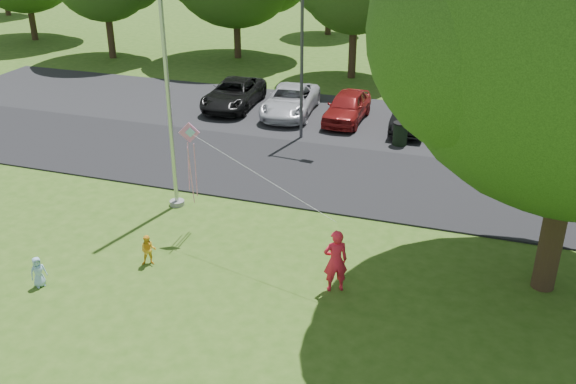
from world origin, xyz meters
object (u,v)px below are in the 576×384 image
(flagpole, at_px, (167,87))
(child_blue, at_px, (38,272))
(trash_can, at_px, (400,134))
(woman, at_px, (336,261))
(kite, at_px, (192,147))
(child_yellow, at_px, (148,250))
(street_lamp, at_px, (308,46))

(flagpole, xyz_separation_m, child_blue, (-1.26, -5.65, -3.72))
(trash_can, xyz_separation_m, woman, (0.11, -11.27, 0.39))
(flagpole, height_order, trash_can, flagpole)
(trash_can, height_order, kite, kite)
(child_yellow, relative_size, kite, 0.18)
(street_lamp, bearing_deg, child_blue, -100.43)
(trash_can, relative_size, woman, 0.57)
(street_lamp, bearing_deg, woman, -64.19)
(child_yellow, relative_size, child_blue, 1.05)
(woman, bearing_deg, trash_can, -116.76)
(flagpole, bearing_deg, kite, -44.96)
(street_lamp, xyz_separation_m, child_yellow, (-1.37, -11.20, -3.60))
(street_lamp, relative_size, child_blue, 7.59)
(child_yellow, distance_m, kite, 3.31)
(trash_can, bearing_deg, street_lamp, -172.52)
(street_lamp, bearing_deg, trash_can, 12.61)
(trash_can, height_order, child_blue, trash_can)
(flagpole, bearing_deg, child_yellow, -74.46)
(flagpole, height_order, child_blue, flagpole)
(street_lamp, xyz_separation_m, kite, (-0.86, -9.02, -1.16))
(trash_can, bearing_deg, woman, -89.42)
(street_lamp, height_order, trash_can, street_lamp)
(child_blue, bearing_deg, kite, -2.40)
(flagpole, distance_m, child_yellow, 5.34)
(street_lamp, distance_m, trash_can, 5.33)
(woman, bearing_deg, child_yellow, -22.67)
(street_lamp, relative_size, child_yellow, 7.23)
(trash_can, relative_size, kite, 0.19)
(flagpole, height_order, child_yellow, flagpole)
(street_lamp, xyz_separation_m, woman, (4.06, -10.75, -3.15))
(flagpole, xyz_separation_m, kite, (1.54, -1.53, -1.27))
(child_yellow, bearing_deg, kite, 52.51)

